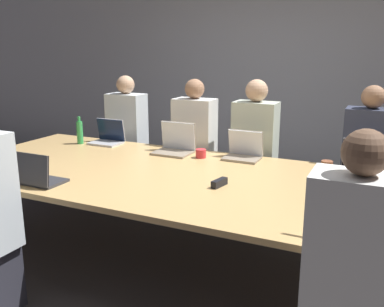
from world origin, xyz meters
The scene contains 18 objects.
ground_plane centered at (0.00, 0.00, 0.00)m, with size 24.00×24.00×0.00m, color #383333.
curtain_wall centered at (0.00, 2.48, 1.40)m, with size 12.00×0.06×2.80m.
conference_table centered at (0.00, 0.00, 0.69)m, with size 4.10×1.61×0.73m.
laptop_far_left centered at (-1.26, 0.66, 0.80)m, with size 0.31×0.23×0.24m.
person_far_left centered at (-1.31, 1.08, 0.66)m, with size 0.40×0.24×1.38m.
bottle_far_left centered at (-1.50, 0.52, 0.85)m, with size 0.06×0.06×0.27m.
laptop_far_right centered at (1.15, 0.62, 0.81)m, with size 0.36×0.25×0.26m.
person_far_right centered at (1.14, 1.02, 0.66)m, with size 0.40×0.24×1.37m.
cup_far_right centered at (0.88, 0.52, 0.78)m, with size 0.09×0.09×0.10m.
laptop_near_left centered at (-0.94, -0.64, 0.80)m, with size 0.35×0.23×0.24m.
laptop_near_right centered at (1.15, -0.61, 0.81)m, with size 0.35×0.27×0.27m.
person_near_right centered at (1.21, -1.00, 0.66)m, with size 0.40×0.24×1.37m.
laptop_far_midleft centered at (-0.47, 0.60, 0.81)m, with size 0.34×0.27×0.28m.
person_far_midleft centered at (-0.46, 1.00, 0.66)m, with size 0.40×0.24×1.38m.
cup_far_midleft centered at (-0.19, 0.53, 0.77)m, with size 0.09×0.09×0.08m.
laptop_far_center centered at (0.16, 0.67, 0.80)m, with size 0.31×0.24×0.24m.
person_far_center centered at (0.15, 1.03, 0.67)m, with size 0.40×0.24×1.39m.
stapler centered at (0.25, -0.12, 0.76)m, with size 0.07×0.16×0.05m.
Camera 1 is at (1.29, -2.77, 1.69)m, focal length 40.00 mm.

